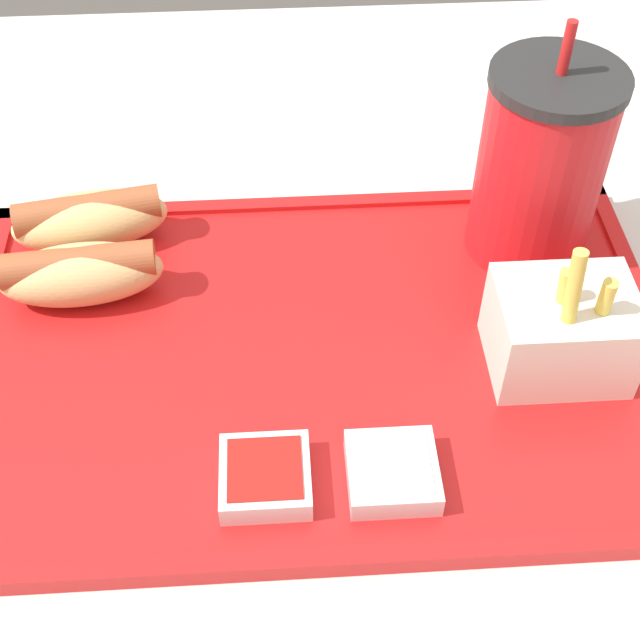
# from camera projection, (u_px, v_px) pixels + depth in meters

# --- Properties ---
(dining_table) EXTENTS (1.37, 0.88, 0.77)m
(dining_table) POSITION_uv_depth(u_px,v_px,m) (297.00, 585.00, 0.89)
(dining_table) COLOR beige
(dining_table) RESTS_ON ground_plane
(food_tray) EXTENTS (0.46, 0.31, 0.01)m
(food_tray) POSITION_uv_depth(u_px,v_px,m) (320.00, 356.00, 0.59)
(food_tray) COLOR red
(food_tray) RESTS_ON dining_table
(soda_cup) EXTENTS (0.09, 0.09, 0.18)m
(soda_cup) POSITION_uv_depth(u_px,v_px,m) (543.00, 165.00, 0.60)
(soda_cup) COLOR red
(soda_cup) RESTS_ON food_tray
(hot_dog_far) EXTENTS (0.12, 0.06, 0.04)m
(hot_dog_far) POSITION_uv_depth(u_px,v_px,m) (92.00, 218.00, 0.64)
(hot_dog_far) COLOR #DBB270
(hot_dog_far) RESTS_ON food_tray
(hot_dog_near) EXTENTS (0.11, 0.06, 0.04)m
(hot_dog_near) POSITION_uv_depth(u_px,v_px,m) (83.00, 272.00, 0.60)
(hot_dog_near) COLOR #DBB270
(hot_dog_near) RESTS_ON food_tray
(fries_carton) EXTENTS (0.09, 0.07, 0.11)m
(fries_carton) POSITION_uv_depth(u_px,v_px,m) (565.00, 330.00, 0.55)
(fries_carton) COLOR silver
(fries_carton) RESTS_ON food_tray
(sauce_cup_mayo) EXTENTS (0.05, 0.05, 0.02)m
(sauce_cup_mayo) POSITION_uv_depth(u_px,v_px,m) (395.00, 471.00, 0.51)
(sauce_cup_mayo) COLOR silver
(sauce_cup_mayo) RESTS_ON food_tray
(sauce_cup_ketchup) EXTENTS (0.05, 0.05, 0.02)m
(sauce_cup_ketchup) POSITION_uv_depth(u_px,v_px,m) (268.00, 476.00, 0.51)
(sauce_cup_ketchup) COLOR silver
(sauce_cup_ketchup) RESTS_ON food_tray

